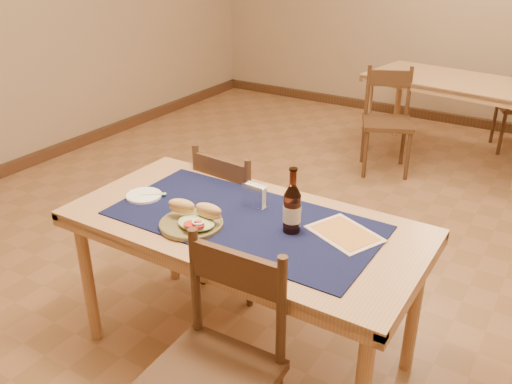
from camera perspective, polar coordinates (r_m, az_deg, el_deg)
The scene contains 14 objects.
room at distance 2.87m, azimuth 7.70°, elevation 15.22°, with size 6.04×7.04×2.84m.
main_table at distance 2.45m, azimuth -1.24°, elevation -4.70°, with size 1.60×0.80×0.75m.
placemat at distance 2.41m, azimuth -1.26°, elevation -2.95°, with size 1.20×0.60×0.01m, color #10133A.
baseboard at distance 3.38m, azimuth 6.36°, elevation -7.92°, with size 6.00×7.00×0.10m.
back_table at distance 5.17m, azimuth 20.50°, elevation 10.14°, with size 1.65×0.99×0.75m.
chair_main_far at distance 3.07m, azimuth -1.79°, elevation -2.44°, with size 0.45×0.45×0.89m.
chair_main_near at distance 2.06m, azimuth -4.30°, elevation -17.99°, with size 0.45×0.45×0.94m.
chair_back_near at distance 4.83m, azimuth 13.65°, elevation 7.47°, with size 0.54×0.54×0.89m.
sandwich_plate at distance 2.36m, azimuth -6.63°, elevation -2.95°, with size 0.28×0.28×0.11m.
side_plate at distance 2.67m, azimuth -11.72°, elevation -0.34°, with size 0.17×0.17×0.01m.
fork at distance 2.65m, azimuth -10.53°, elevation -0.23°, with size 0.11×0.08×0.00m.
beer_bottle at distance 2.27m, azimuth 3.82°, elevation -1.74°, with size 0.08×0.08×0.29m.
napkin_holder at distance 2.51m, azimuth -0.17°, elevation -0.40°, with size 0.13×0.05×0.11m.
menu_card at distance 2.33m, azimuth 9.31°, elevation -4.32°, with size 0.35×0.31×0.01m.
Camera 1 is at (1.17, -2.57, 1.90)m, focal length 38.00 mm.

